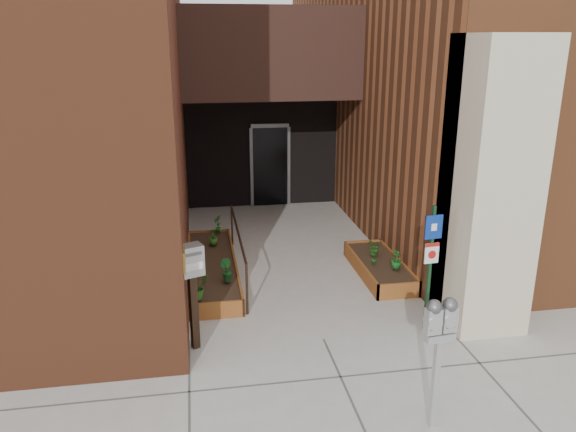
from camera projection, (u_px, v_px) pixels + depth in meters
name	position (u px, v px, depth m)	size (l,w,h in m)	color
ground	(324.00, 339.00, 8.45)	(80.00, 80.00, 0.00)	#9E9991
architecture	(255.00, 9.00, 13.38)	(20.00, 14.60, 10.00)	brown
planter_left	(212.00, 269.00, 10.70)	(0.90, 3.60, 0.30)	brown
planter_right	(379.00, 268.00, 10.73)	(0.80, 2.20, 0.30)	brown
handrail	(238.00, 238.00, 10.54)	(0.04, 3.34, 0.90)	black
parking_meter	(440.00, 329.00, 6.18)	(0.37, 0.19, 1.64)	#B2B2B5
sign_post	(431.00, 256.00, 8.36)	(0.27, 0.08, 2.01)	#13351C
payment_dropbox	(192.00, 275.00, 7.89)	(0.38, 0.33, 1.60)	black
shrub_left_a	(197.00, 287.00, 9.03)	(0.37, 0.37, 0.41)	#295C1A
shrub_left_b	(226.00, 270.00, 9.69)	(0.22, 0.22, 0.40)	#164F1B
shrub_left_c	(213.00, 236.00, 11.41)	(0.20, 0.20, 0.35)	#2A5C1A
shrub_left_d	(218.00, 224.00, 12.12)	(0.21, 0.21, 0.39)	#1B5E1D
shrub_right_a	(396.00, 259.00, 10.23)	(0.20, 0.20, 0.36)	#17521B
shrub_right_b	(374.00, 256.00, 10.45)	(0.16, 0.16, 0.30)	#195317
shrub_right_c	(375.00, 247.00, 10.88)	(0.29, 0.29, 0.32)	#275418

